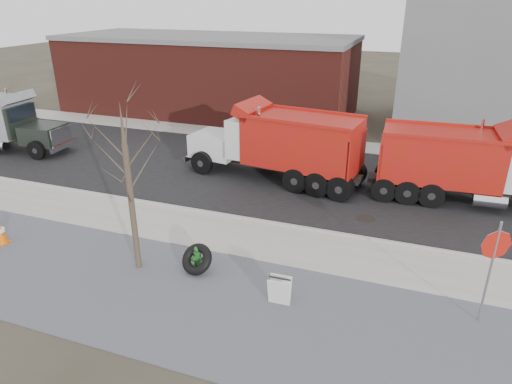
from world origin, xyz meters
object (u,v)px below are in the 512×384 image
at_px(truck_tire, 197,259).
at_px(sandwich_board, 279,291).
at_px(fire_hydrant, 198,257).
at_px(dump_truck_red_b, 280,143).
at_px(stop_sign, 493,256).
at_px(dump_truck_red_a, 466,163).

distance_m(truck_tire, sandwich_board, 2.92).
distance_m(fire_hydrant, truck_tire, 0.22).
bearing_deg(dump_truck_red_b, truck_tire, 97.15).
relative_size(stop_sign, dump_truck_red_b, 0.35).
height_order(truck_tire, sandwich_board, truck_tire).
bearing_deg(stop_sign, sandwich_board, -172.59).
distance_m(fire_hydrant, stop_sign, 8.15).
height_order(sandwich_board, dump_truck_red_b, dump_truck_red_b).
xyz_separation_m(truck_tire, dump_truck_red_b, (0.11, 8.10, 1.33)).
xyz_separation_m(fire_hydrant, stop_sign, (7.99, 0.21, 1.60)).
relative_size(stop_sign, dump_truck_red_a, 0.36).
relative_size(fire_hydrant, stop_sign, 0.28).
distance_m(truck_tire, dump_truck_red_b, 8.21).
distance_m(stop_sign, sandwich_board, 5.41).
bearing_deg(fire_hydrant, dump_truck_red_a, 70.86).
distance_m(truck_tire, dump_truck_red_a, 11.45).
xyz_separation_m(fire_hydrant, dump_truck_red_a, (7.84, 8.14, 1.29)).
bearing_deg(truck_tire, stop_sign, 2.92).
bearing_deg(stop_sign, dump_truck_red_a, 86.25).
bearing_deg(fire_hydrant, dump_truck_red_b, 113.38).
height_order(stop_sign, sandwich_board, stop_sign).
relative_size(truck_tire, stop_sign, 0.39).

